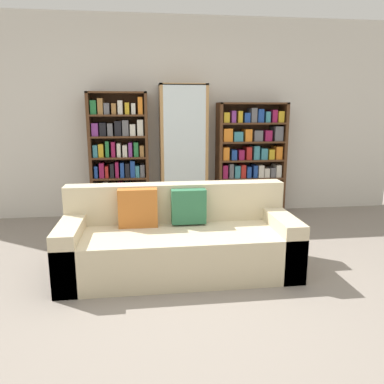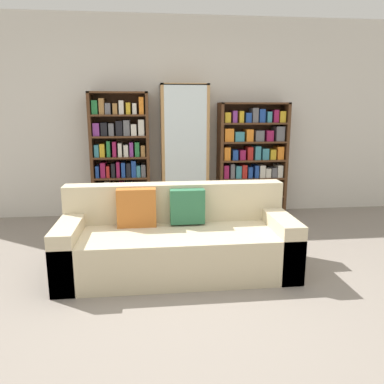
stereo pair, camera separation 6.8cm
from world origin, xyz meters
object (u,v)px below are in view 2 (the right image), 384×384
object	(u,v)px
bookshelf_left	(121,159)
display_cabinet	(184,152)
wine_bottle	(218,216)
couch	(177,241)
bookshelf_right	(252,161)

from	to	relation	value
bookshelf_left	display_cabinet	world-z (taller)	display_cabinet
display_cabinet	wine_bottle	distance (m)	1.01
couch	bookshelf_right	world-z (taller)	bookshelf_right
display_cabinet	wine_bottle	world-z (taller)	display_cabinet
couch	display_cabinet	xyz separation A→B (m)	(0.24, 1.79, 0.62)
wine_bottle	bookshelf_left	bearing A→B (deg)	154.93
couch	bookshelf_left	distance (m)	1.99
bookshelf_right	wine_bottle	bearing A→B (deg)	-135.30
couch	display_cabinet	world-z (taller)	display_cabinet
wine_bottle	couch	bearing A→B (deg)	-116.32
couch	bookshelf_right	size ratio (longest dim) A/B	1.34
couch	display_cabinet	bearing A→B (deg)	82.38
display_cabinet	bookshelf_right	xyz separation A→B (m)	(0.95, 0.02, -0.14)
couch	bookshelf_left	bearing A→B (deg)	108.98
bookshelf_right	wine_bottle	xyz separation A→B (m)	(-0.58, -0.58, -0.62)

